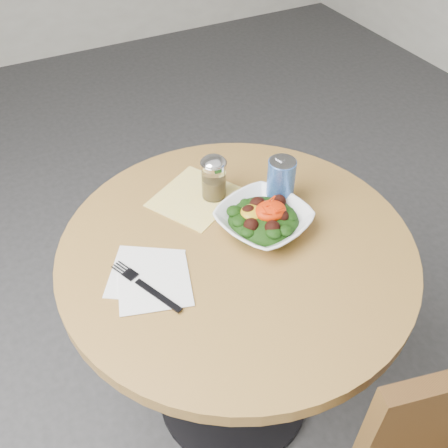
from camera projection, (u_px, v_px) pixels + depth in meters
name	position (u px, v px, depth m)	size (l,w,h in m)	color
ground	(233.00, 392.00, 1.77)	(6.00, 6.00, 0.00)	#313033
table	(236.00, 294.00, 1.39)	(0.90, 0.90, 0.75)	black
cloth_napkin	(195.00, 197.00, 1.38)	(0.21, 0.20, 0.00)	yellow
paper_napkins	(150.00, 278.00, 1.17)	(0.23, 0.26, 0.00)	white
salad_bowl	(264.00, 219.00, 1.27)	(0.28, 0.28, 0.08)	white
fork	(144.00, 285.00, 1.15)	(0.10, 0.21, 0.00)	black
spice_shaker	(214.00, 178.00, 1.35)	(0.07, 0.07, 0.13)	silver
beverage_can	(281.00, 182.00, 1.32)	(0.07, 0.07, 0.14)	navy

